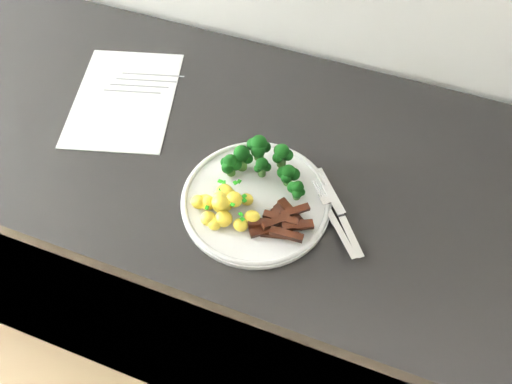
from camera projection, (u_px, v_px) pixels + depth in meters
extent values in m
cube|color=black|center=(264.00, 265.00, 1.25)|extent=(2.29, 0.57, 0.86)
cube|color=#3B3534|center=(221.00, 374.00, 1.12)|extent=(2.29, 0.02, 0.82)
cube|color=white|center=(124.00, 98.00, 0.98)|extent=(0.26, 0.31, 0.00)
cube|color=slate|center=(153.00, 75.00, 1.02)|extent=(0.12, 0.04, 0.00)
cube|color=slate|center=(146.00, 80.00, 1.01)|extent=(0.12, 0.04, 0.00)
cube|color=slate|center=(139.00, 86.00, 1.00)|extent=(0.11, 0.04, 0.00)
cube|color=slate|center=(132.00, 92.00, 0.99)|extent=(0.11, 0.03, 0.00)
cylinder|color=silver|center=(256.00, 201.00, 0.84)|extent=(0.25, 0.25, 0.01)
torus|color=silver|center=(256.00, 199.00, 0.84)|extent=(0.25, 0.25, 0.01)
cylinder|color=#315D20|center=(262.00, 171.00, 0.84)|extent=(0.01, 0.01, 0.02)
sphere|color=black|center=(267.00, 167.00, 0.83)|extent=(0.01, 0.01, 0.01)
sphere|color=black|center=(262.00, 163.00, 0.84)|extent=(0.01, 0.01, 0.01)
sphere|color=black|center=(258.00, 169.00, 0.83)|extent=(0.01, 0.01, 0.01)
sphere|color=black|center=(262.00, 164.00, 0.83)|extent=(0.02, 0.02, 0.02)
cylinder|color=#315D20|center=(288.00, 180.00, 0.85)|extent=(0.01, 0.01, 0.02)
sphere|color=black|center=(294.00, 174.00, 0.83)|extent=(0.02, 0.02, 0.02)
sphere|color=black|center=(291.00, 171.00, 0.84)|extent=(0.02, 0.02, 0.02)
sphere|color=black|center=(283.00, 172.00, 0.83)|extent=(0.02, 0.02, 0.02)
sphere|color=black|center=(286.00, 178.00, 0.83)|extent=(0.02, 0.02, 0.02)
sphere|color=black|center=(289.00, 172.00, 0.83)|extent=(0.02, 0.02, 0.02)
cylinder|color=#315D20|center=(242.00, 163.00, 0.86)|extent=(0.02, 0.02, 0.02)
sphere|color=black|center=(248.00, 158.00, 0.85)|extent=(0.02, 0.02, 0.02)
sphere|color=black|center=(241.00, 152.00, 0.85)|extent=(0.02, 0.02, 0.02)
sphere|color=black|center=(237.00, 160.00, 0.84)|extent=(0.02, 0.02, 0.02)
sphere|color=black|center=(242.00, 153.00, 0.84)|extent=(0.03, 0.03, 0.03)
cylinder|color=#315D20|center=(281.00, 161.00, 0.85)|extent=(0.02, 0.02, 0.02)
sphere|color=black|center=(288.00, 155.00, 0.84)|extent=(0.02, 0.02, 0.02)
sphere|color=black|center=(279.00, 150.00, 0.85)|extent=(0.02, 0.02, 0.02)
sphere|color=black|center=(278.00, 158.00, 0.84)|extent=(0.02, 0.02, 0.02)
sphere|color=black|center=(282.00, 151.00, 0.83)|extent=(0.03, 0.03, 0.03)
cylinder|color=#315D20|center=(259.00, 153.00, 0.86)|extent=(0.02, 0.02, 0.02)
sphere|color=black|center=(265.00, 147.00, 0.85)|extent=(0.02, 0.02, 0.02)
sphere|color=black|center=(261.00, 142.00, 0.85)|extent=(0.02, 0.02, 0.02)
sphere|color=black|center=(253.00, 144.00, 0.85)|extent=(0.02, 0.02, 0.02)
sphere|color=black|center=(258.00, 151.00, 0.84)|extent=(0.02, 0.02, 0.02)
sphere|color=black|center=(259.00, 143.00, 0.84)|extent=(0.03, 0.03, 0.03)
cylinder|color=#315D20|center=(297.00, 194.00, 0.83)|extent=(0.01, 0.01, 0.02)
sphere|color=black|center=(301.00, 192.00, 0.82)|extent=(0.01, 0.01, 0.01)
sphere|color=black|center=(298.00, 186.00, 0.82)|extent=(0.02, 0.02, 0.02)
sphere|color=black|center=(293.00, 187.00, 0.82)|extent=(0.02, 0.02, 0.02)
sphere|color=black|center=(297.00, 193.00, 0.81)|extent=(0.02, 0.02, 0.02)
sphere|color=black|center=(298.00, 187.00, 0.81)|extent=(0.02, 0.02, 0.02)
cylinder|color=#315D20|center=(231.00, 170.00, 0.86)|extent=(0.01, 0.01, 0.02)
sphere|color=black|center=(236.00, 165.00, 0.84)|extent=(0.02, 0.02, 0.02)
sphere|color=black|center=(233.00, 160.00, 0.85)|extent=(0.02, 0.02, 0.02)
sphere|color=black|center=(226.00, 162.00, 0.85)|extent=(0.02, 0.02, 0.02)
sphere|color=black|center=(228.00, 168.00, 0.84)|extent=(0.02, 0.02, 0.02)
sphere|color=black|center=(230.00, 161.00, 0.84)|extent=(0.02, 0.02, 0.02)
ellipsoid|color=gold|center=(241.00, 225.00, 0.80)|extent=(0.02, 0.02, 0.02)
ellipsoid|color=gold|center=(221.00, 206.00, 0.82)|extent=(0.03, 0.03, 0.02)
ellipsoid|color=gold|center=(252.00, 218.00, 0.80)|extent=(0.03, 0.02, 0.03)
ellipsoid|color=gold|center=(215.00, 224.00, 0.80)|extent=(0.02, 0.02, 0.02)
ellipsoid|color=gold|center=(220.00, 206.00, 0.82)|extent=(0.02, 0.02, 0.02)
ellipsoid|color=gold|center=(208.00, 203.00, 0.82)|extent=(0.03, 0.02, 0.02)
ellipsoid|color=gold|center=(224.00, 219.00, 0.80)|extent=(0.03, 0.03, 0.03)
ellipsoid|color=gold|center=(225.00, 205.00, 0.82)|extent=(0.02, 0.02, 0.02)
ellipsoid|color=gold|center=(228.00, 195.00, 0.83)|extent=(0.03, 0.03, 0.02)
ellipsoid|color=gold|center=(221.00, 198.00, 0.80)|extent=(0.03, 0.03, 0.02)
ellipsoid|color=gold|center=(226.00, 195.00, 0.81)|extent=(0.02, 0.02, 0.02)
ellipsoid|color=gold|center=(247.00, 199.00, 0.82)|extent=(0.02, 0.02, 0.02)
ellipsoid|color=gold|center=(206.00, 201.00, 0.82)|extent=(0.03, 0.02, 0.02)
ellipsoid|color=gold|center=(209.00, 219.00, 0.80)|extent=(0.03, 0.03, 0.02)
ellipsoid|color=gold|center=(224.00, 192.00, 0.81)|extent=(0.03, 0.03, 0.02)
ellipsoid|color=gold|center=(222.00, 203.00, 0.80)|extent=(0.03, 0.03, 0.03)
ellipsoid|color=gold|center=(219.00, 203.00, 0.80)|extent=(0.02, 0.02, 0.02)
ellipsoid|color=gold|center=(199.00, 202.00, 0.82)|extent=(0.03, 0.02, 0.02)
ellipsoid|color=gold|center=(234.00, 199.00, 0.80)|extent=(0.03, 0.03, 0.02)
cube|color=#136F0C|center=(235.00, 183.00, 0.82)|extent=(0.01, 0.01, 0.00)
cube|color=#136F0C|center=(207.00, 208.00, 0.79)|extent=(0.01, 0.01, 0.00)
cube|color=#136F0C|center=(232.00, 205.00, 0.79)|extent=(0.01, 0.01, 0.00)
cube|color=#136F0C|center=(240.00, 202.00, 0.80)|extent=(0.01, 0.01, 0.00)
cube|color=#136F0C|center=(221.00, 189.00, 0.80)|extent=(0.01, 0.01, 0.00)
cube|color=#136F0C|center=(220.00, 181.00, 0.82)|extent=(0.01, 0.01, 0.00)
cube|color=#136F0C|center=(244.00, 196.00, 0.80)|extent=(0.01, 0.01, 0.00)
cube|color=#136F0C|center=(224.00, 182.00, 0.82)|extent=(0.01, 0.01, 0.00)
cube|color=#136F0C|center=(241.00, 214.00, 0.78)|extent=(0.01, 0.01, 0.00)
cube|color=#136F0C|center=(228.00, 197.00, 0.80)|extent=(0.01, 0.01, 0.00)
cube|color=#136F0C|center=(242.00, 219.00, 0.78)|extent=(0.01, 0.01, 0.00)
cube|color=#136F0C|center=(239.00, 181.00, 0.81)|extent=(0.01, 0.01, 0.00)
cube|color=#136F0C|center=(244.00, 200.00, 0.80)|extent=(0.01, 0.01, 0.00)
cube|color=#136F0C|center=(219.00, 199.00, 0.79)|extent=(0.01, 0.01, 0.00)
cube|color=black|center=(289.00, 212.00, 0.82)|extent=(0.05, 0.04, 0.01)
cube|color=black|center=(292.00, 214.00, 0.81)|extent=(0.06, 0.05, 0.01)
cube|color=black|center=(280.00, 234.00, 0.79)|extent=(0.06, 0.03, 0.01)
cube|color=black|center=(283.00, 218.00, 0.81)|extent=(0.05, 0.04, 0.01)
cube|color=black|center=(268.00, 229.00, 0.80)|extent=(0.06, 0.05, 0.01)
cube|color=black|center=(286.00, 214.00, 0.81)|extent=(0.05, 0.04, 0.01)
cube|color=black|center=(276.00, 221.00, 0.79)|extent=(0.04, 0.04, 0.01)
cube|color=black|center=(287.00, 234.00, 0.78)|extent=(0.05, 0.01, 0.01)
cube|color=black|center=(264.00, 223.00, 0.80)|extent=(0.05, 0.03, 0.01)
cube|color=black|center=(281.00, 218.00, 0.80)|extent=(0.06, 0.01, 0.01)
cube|color=black|center=(295.00, 211.00, 0.80)|extent=(0.04, 0.04, 0.01)
cube|color=black|center=(298.00, 225.00, 0.79)|extent=(0.05, 0.04, 0.01)
cube|color=silver|center=(340.00, 233.00, 0.79)|extent=(0.07, 0.09, 0.01)
cube|color=silver|center=(325.00, 199.00, 0.82)|extent=(0.03, 0.03, 0.00)
cylinder|color=silver|center=(323.00, 187.00, 0.83)|extent=(0.02, 0.03, 0.00)
cylinder|color=silver|center=(321.00, 188.00, 0.83)|extent=(0.02, 0.03, 0.00)
cylinder|color=silver|center=(319.00, 189.00, 0.83)|extent=(0.02, 0.03, 0.00)
cylinder|color=silver|center=(316.00, 189.00, 0.83)|extent=(0.02, 0.03, 0.00)
cube|color=silver|center=(329.00, 191.00, 0.84)|extent=(0.08, 0.09, 0.01)
cube|color=silver|center=(350.00, 235.00, 0.80)|extent=(0.06, 0.07, 0.01)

